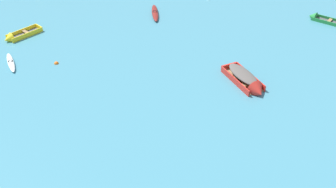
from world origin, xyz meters
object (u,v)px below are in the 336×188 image
(rowboat_green_far_back, at_px, (319,19))
(rowboat_red_near_right, at_px, (248,82))
(mooring_buoy_between_boats_left, at_px, (56,64))
(rowboat_yellow_center, at_px, (16,37))
(kayak_white_back_row_right, at_px, (11,62))
(kayak_maroon_cluster_inner, at_px, (155,13))

(rowboat_green_far_back, height_order, rowboat_red_near_right, rowboat_red_near_right)
(rowboat_red_near_right, relative_size, mooring_buoy_between_boats_left, 11.88)
(rowboat_yellow_center, bearing_deg, kayak_white_back_row_right, -70.15)
(rowboat_red_near_right, relative_size, kayak_maroon_cluster_inner, 1.13)
(rowboat_green_far_back, height_order, rowboat_yellow_center, rowboat_yellow_center)
(kayak_maroon_cluster_inner, relative_size, mooring_buoy_between_boats_left, 10.50)
(rowboat_green_far_back, bearing_deg, mooring_buoy_between_boats_left, -152.29)
(kayak_white_back_row_right, bearing_deg, kayak_maroon_cluster_inner, 48.27)
(rowboat_red_near_right, relative_size, kayak_white_back_row_right, 1.50)
(kayak_maroon_cluster_inner, distance_m, kayak_white_back_row_right, 13.28)
(mooring_buoy_between_boats_left, bearing_deg, rowboat_red_near_right, -3.18)
(rowboat_red_near_right, bearing_deg, kayak_maroon_cluster_inner, 128.87)
(kayak_white_back_row_right, relative_size, mooring_buoy_between_boats_left, 7.93)
(rowboat_red_near_right, xyz_separation_m, kayak_white_back_row_right, (-16.99, 0.20, -0.21))
(rowboat_yellow_center, distance_m, kayak_white_back_row_right, 3.98)
(rowboat_yellow_center, relative_size, kayak_maroon_cluster_inner, 0.90)
(rowboat_green_far_back, distance_m, rowboat_yellow_center, 25.53)
(rowboat_green_far_back, xyz_separation_m, kayak_white_back_row_right, (-23.12, -11.01, -0.00))
(rowboat_red_near_right, distance_m, kayak_maroon_cluster_inner, 12.99)
(rowboat_green_far_back, height_order, kayak_maroon_cluster_inner, rowboat_green_far_back)
(rowboat_red_near_right, bearing_deg, rowboat_yellow_center, 167.86)
(kayak_white_back_row_right, bearing_deg, rowboat_green_far_back, 25.46)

